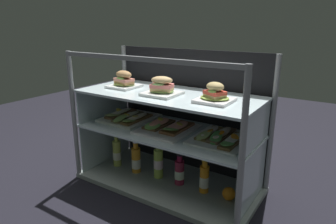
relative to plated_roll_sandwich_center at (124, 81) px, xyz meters
name	(u,v)px	position (x,y,z in m)	size (l,w,h in m)	color
ground_plane	(168,185)	(0.34, 0.01, -0.68)	(6.00, 6.00, 0.02)	black
case_base_deck	(168,182)	(0.34, 0.01, -0.65)	(1.19, 0.55, 0.03)	#9BA6A0
case_frame	(181,111)	(0.34, 0.17, -0.19)	(1.19, 0.55, 0.88)	gray
riser_lower_tier	(168,156)	(0.34, 0.01, -0.47)	(1.12, 0.49, 0.34)	silver
shelf_lower_glass	(168,131)	(0.34, 0.01, -0.29)	(1.14, 0.50, 0.01)	silver
riser_upper_tier	(168,113)	(0.34, 0.01, -0.17)	(1.12, 0.49, 0.22)	silver
shelf_upper_glass	(168,95)	(0.34, 0.01, -0.05)	(1.14, 0.50, 0.01)	silver
plated_roll_sandwich_center	(124,81)	(0.00, 0.00, 0.00)	(0.19, 0.19, 0.11)	white
plated_roll_sandwich_far_left	(162,88)	(0.34, -0.04, 0.00)	(0.20, 0.20, 0.11)	white
plated_roll_sandwich_far_right	(215,95)	(0.67, -0.02, 0.00)	(0.19, 0.19, 0.11)	white
open_sandwich_tray_near_right_corner	(128,117)	(0.00, 0.04, -0.26)	(0.31, 0.36, 0.06)	white
open_sandwich_tray_center	(167,127)	(0.34, 0.01, -0.26)	(0.31, 0.36, 0.06)	white
open_sandwich_tray_right_of_center	(221,137)	(0.70, 0.03, -0.26)	(0.31, 0.36, 0.06)	white
juice_bottle_front_left_end	(117,153)	(-0.09, -0.01, -0.54)	(0.06, 0.06, 0.24)	#BECA55
juice_bottle_near_post	(136,160)	(0.09, -0.01, -0.55)	(0.06, 0.06, 0.23)	orange
juice_bottle_front_second	(158,163)	(0.27, 0.01, -0.53)	(0.06, 0.06, 0.24)	#B9D853
juice_bottle_tucked_behind	(180,172)	(0.43, 0.02, -0.55)	(0.06, 0.06, 0.21)	maroon
juice_bottle_front_right_end	(204,179)	(0.61, 0.01, -0.55)	(0.06, 0.06, 0.22)	orange
orange_fruit_beside_bottles	(229,193)	(0.78, 0.01, -0.60)	(0.08, 0.08, 0.08)	orange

